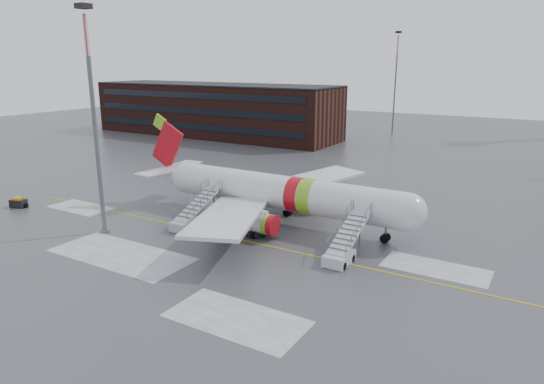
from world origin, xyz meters
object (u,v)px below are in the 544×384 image
Objects in this scene: airstair_fwd at (342,250)px; airstair_aft at (190,218)px; airliner at (274,192)px; light_mast_near at (94,120)px; baggage_tractor at (18,203)px; pushback_tug at (249,226)px.

airstair_fwd is 17.81m from airstair_aft.
light_mast_near is (-13.36, -12.49, 8.44)m from airliner.
airliner reaches higher than airstair_fwd.
airstair_fwd is 1.00× the size of airstair_aft.
light_mast_near is (16.54, -0.80, 11.32)m from baggage_tractor.
baggage_tractor is (-29.77, -6.83, -0.27)m from pushback_tug.
airstair_fwd is 11.36m from pushback_tug.
airstair_aft is 6.79m from pushback_tug.
pushback_tug is at bearing 29.95° from light_mast_near.
airliner is 4.55× the size of airstair_fwd.
light_mast_near is at bearing -136.92° from airliner.
airliner is at bearing 43.08° from light_mast_near.
light_mast_near is (-24.47, -5.95, 10.79)m from airstair_fwd.
airliner reaches higher than baggage_tractor.
pushback_tug is at bearing 14.24° from airstair_aft.
baggage_tractor is (-23.19, -5.16, -0.53)m from airstair_aft.
light_mast_near is at bearing -2.76° from baggage_tractor.
airstair_aft is at bearing -165.76° from pushback_tug.
airstair_aft is 14.01m from light_mast_near.
airliner is 13.10m from airstair_fwd.
light_mast_near reaches higher than pushback_tug.
airliner reaches higher than airstair_aft.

